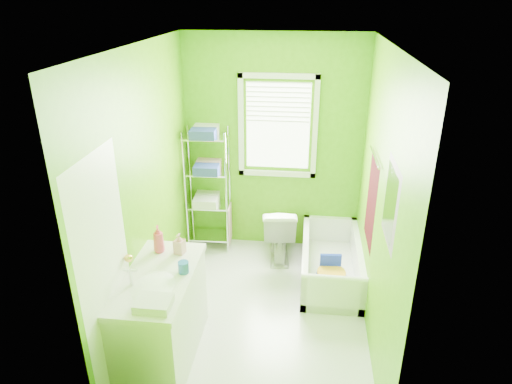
# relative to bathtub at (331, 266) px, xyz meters

# --- Properties ---
(ground) EXTENTS (2.90, 2.90, 0.00)m
(ground) POSITION_rel_bathtub_xyz_m (-0.73, -0.74, -0.14)
(ground) COLOR silver
(ground) RESTS_ON ground
(room_envelope) EXTENTS (2.14, 2.94, 2.62)m
(room_envelope) POSITION_rel_bathtub_xyz_m (-0.73, -0.74, 1.40)
(room_envelope) COLOR #4C9607
(room_envelope) RESTS_ON ground
(window) EXTENTS (0.92, 0.05, 1.22)m
(window) POSITION_rel_bathtub_xyz_m (-0.68, 0.69, 1.47)
(window) COLOR white
(window) RESTS_ON ground
(door) EXTENTS (0.09, 0.80, 2.00)m
(door) POSITION_rel_bathtub_xyz_m (-1.76, -1.73, 0.86)
(door) COLOR white
(door) RESTS_ON ground
(right_wall_decor) EXTENTS (0.04, 1.48, 1.17)m
(right_wall_decor) POSITION_rel_bathtub_xyz_m (0.31, -0.76, 1.18)
(right_wall_decor) COLOR #3A060B
(right_wall_decor) RESTS_ON ground
(bathtub) EXTENTS (0.65, 1.38, 0.45)m
(bathtub) POSITION_rel_bathtub_xyz_m (0.00, 0.00, 0.00)
(bathtub) COLOR white
(bathtub) RESTS_ON ground
(toilet) EXTENTS (0.45, 0.71, 0.69)m
(toilet) POSITION_rel_bathtub_xyz_m (-0.62, 0.38, 0.20)
(toilet) COLOR white
(toilet) RESTS_ON ground
(vanity) EXTENTS (0.58, 1.12, 1.10)m
(vanity) POSITION_rel_bathtub_xyz_m (-1.50, -1.41, 0.31)
(vanity) COLOR silver
(vanity) RESTS_ON ground
(wire_shelf_unit) EXTENTS (0.54, 0.43, 1.56)m
(wire_shelf_unit) POSITION_rel_bathtub_xyz_m (-1.49, 0.54, 0.81)
(wire_shelf_unit) COLOR silver
(wire_shelf_unit) RESTS_ON ground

